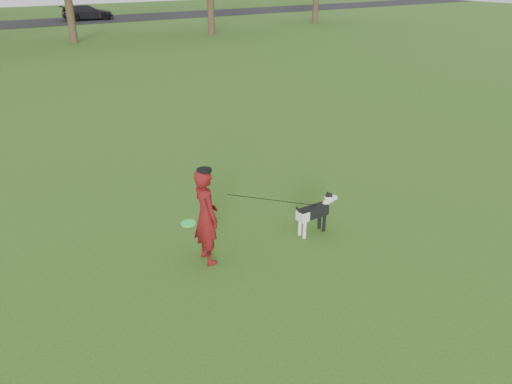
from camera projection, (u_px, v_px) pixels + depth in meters
ground at (257, 228)px, 9.23m from camera, size 120.00×120.00×0.00m
man at (206, 216)px, 7.92m from camera, size 0.43×0.61×1.61m
dog at (316, 210)px, 8.92m from camera, size 0.96×0.19×0.73m
car_right at (87, 12)px, 43.72m from camera, size 4.49×2.20×1.26m
man_held_items at (277, 200)px, 8.45m from camera, size 2.69×0.38×1.13m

